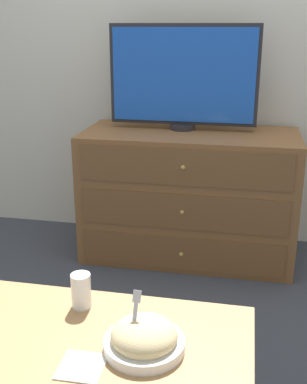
{
  "coord_description": "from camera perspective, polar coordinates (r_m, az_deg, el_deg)",
  "views": [
    {
      "loc": [
        0.3,
        -3.0,
        1.35
      ],
      "look_at": [
        -0.02,
        -1.41,
        0.78
      ],
      "focal_mm": 45.0,
      "sensor_mm": 36.0,
      "label": 1
    }
  ],
  "objects": [
    {
      "name": "napkin",
      "position": [
        1.42,
        -8.51,
        -19.78
      ],
      "size": [
        0.13,
        0.13,
        0.0
      ],
      "color": "silver",
      "rests_on": "coffee_table"
    },
    {
      "name": "tv",
      "position": [
        2.81,
        3.56,
        13.49
      ],
      "size": [
        0.85,
        0.15,
        0.59
      ],
      "color": "#232328",
      "rests_on": "dresser"
    },
    {
      "name": "dresser",
      "position": [
        2.88,
        4.18,
        -0.37
      ],
      "size": [
        1.23,
        0.58,
        0.76
      ],
      "color": "brown",
      "rests_on": "ground_plane"
    },
    {
      "name": "takeout_bowl",
      "position": [
        1.45,
        -1.11,
        -16.94
      ],
      "size": [
        0.24,
        0.24,
        0.17
      ],
      "color": "silver",
      "rests_on": "coffee_table"
    },
    {
      "name": "coffee_table",
      "position": [
        1.57,
        -7.6,
        -18.56
      ],
      "size": [
        0.99,
        0.52,
        0.45
      ],
      "color": "tan",
      "rests_on": "ground_plane"
    },
    {
      "name": "drink_cup",
      "position": [
        1.64,
        -8.56,
        -11.71
      ],
      "size": [
        0.07,
        0.07,
        0.12
      ],
      "color": "beige",
      "rests_on": "coffee_table"
    },
    {
      "name": "wall_back",
      "position": [
        3.04,
        5.89,
        18.33
      ],
      "size": [
        12.0,
        0.05,
        2.6
      ],
      "color": "silver",
      "rests_on": "ground_plane"
    },
    {
      "name": "ground_plane",
      "position": [
        3.3,
        5.08,
        -4.83
      ],
      "size": [
        12.0,
        12.0,
        0.0
      ],
      "primitive_type": "plane",
      "color": "#383D47"
    }
  ]
}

